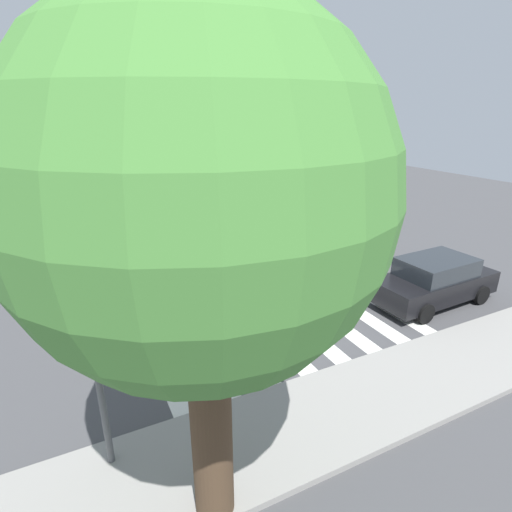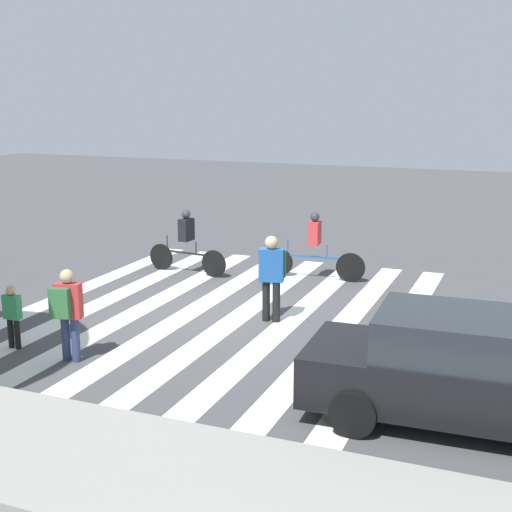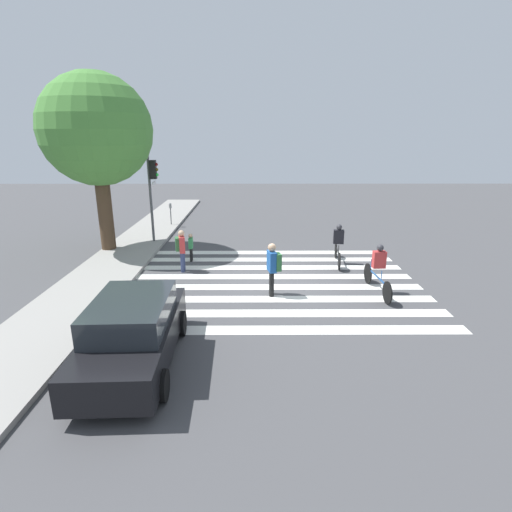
{
  "view_description": "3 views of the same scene",
  "coord_description": "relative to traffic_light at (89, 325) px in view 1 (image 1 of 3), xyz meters",
  "views": [
    {
      "loc": [
        5.34,
        11.62,
        6.17
      ],
      "look_at": [
        -0.41,
        -0.05,
        1.3
      ],
      "focal_mm": 28.0,
      "sensor_mm": 36.0,
      "label": 1
    },
    {
      "loc": [
        -6.02,
        12.85,
        4.47
      ],
      "look_at": [
        -0.84,
        -0.01,
        1.26
      ],
      "focal_mm": 50.0,
      "sensor_mm": 36.0,
      "label": 2
    },
    {
      "loc": [
        -13.28,
        0.71,
        4.98
      ],
      "look_at": [
        0.13,
        0.65,
        0.92
      ],
      "focal_mm": 28.0,
      "sensor_mm": 36.0,
      "label": 3
    }
  ],
  "objects": [
    {
      "name": "cyclist_mid_street",
      "position": [
        -3.18,
        -8.04,
        -2.01
      ],
      "size": [
        2.24,
        0.42,
        1.62
      ],
      "rotation": [
        0.0,
        0.0,
        -0.11
      ],
      "color": "black",
      "rests_on": "ground_plane"
    },
    {
      "name": "sidewalk_curb",
      "position": [
        -5.27,
        0.85,
        -2.81
      ],
      "size": [
        36.0,
        2.5,
        0.14
      ],
      "color": "gray",
      "rests_on": "ground_plane"
    },
    {
      "name": "pedestrian_child_with_backpack",
      "position": [
        -4.1,
        -1.93,
        -1.94
      ],
      "size": [
        0.48,
        0.44,
        1.6
      ],
      "rotation": [
        0.0,
        0.0,
        3.38
      ],
      "color": "navy",
      "rests_on": "ground_plane"
    },
    {
      "name": "crosswalk_stripes",
      "position": [
        -5.27,
        -5.4,
        -2.87
      ],
      "size": [
        7.88,
        10.0,
        0.01
      ],
      "color": "silver",
      "rests_on": "ground_plane"
    },
    {
      "name": "cyclist_near_curb",
      "position": [
        -6.31,
        -8.71,
        -2.01
      ],
      "size": [
        2.5,
        0.41,
        1.65
      ],
      "rotation": [
        0.0,
        0.0,
        0.06
      ],
      "color": "black",
      "rests_on": "ground_plane"
    },
    {
      "name": "street_tree",
      "position": [
        -1.38,
        1.8,
        2.28
      ],
      "size": [
        4.56,
        4.56,
        7.48
      ],
      "color": "#4C3826",
      "rests_on": "ground_plane"
    },
    {
      "name": "pedestrian_adult_tall_backpack",
      "position": [
        -6.51,
        -5.28,
        -1.86
      ],
      "size": [
        0.52,
        0.47,
        1.73
      ],
      "rotation": [
        0.0,
        0.0,
        0.22
      ],
      "color": "black",
      "rests_on": "ground_plane"
    },
    {
      "name": "traffic_light",
      "position": [
        0.0,
        0.0,
        0.0
      ],
      "size": [
        0.6,
        0.5,
        4.1
      ],
      "color": "#515456",
      "rests_on": "ground_plane"
    },
    {
      "name": "ground_plane",
      "position": [
        -5.27,
        -5.4,
        -2.88
      ],
      "size": [
        60.0,
        60.0,
        0.0
      ],
      "primitive_type": "plane",
      "color": "#444447"
    },
    {
      "name": "car_parked_dark_suv",
      "position": [
        -10.54,
        -1.99,
        -2.08
      ],
      "size": [
        4.4,
        2.02,
        1.57
      ],
      "rotation": [
        0.0,
        0.0,
        0.04
      ],
      "color": "black",
      "rests_on": "ground_plane"
    },
    {
      "name": "pedestrian_adult_yellow_jacket",
      "position": [
        -2.8,
        -2.09,
        -2.22
      ],
      "size": [
        0.32,
        0.17,
        1.16
      ],
      "rotation": [
        0.0,
        0.0,
        -0.0
      ],
      "color": "black",
      "rests_on": "ground_plane"
    }
  ]
}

